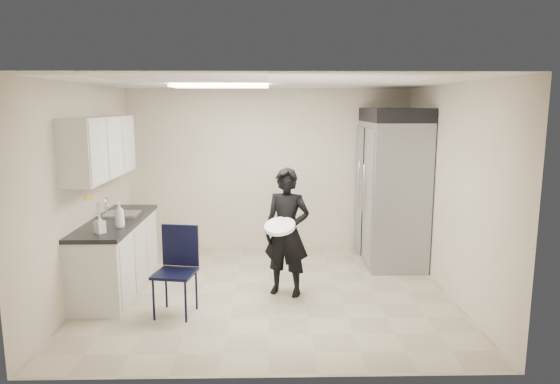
{
  "coord_description": "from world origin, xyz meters",
  "views": [
    {
      "loc": [
        0.01,
        -6.0,
        2.33
      ],
      "look_at": [
        0.14,
        0.2,
        1.26
      ],
      "focal_mm": 32.0,
      "sensor_mm": 36.0,
      "label": 1
    }
  ],
  "objects_px": {
    "lower_counter": "(117,256)",
    "commercial_fridge": "(392,193)",
    "man_tuxedo": "(287,232)",
    "folding_chair": "(175,274)"
  },
  "relations": [
    {
      "from": "commercial_fridge",
      "to": "folding_chair",
      "type": "distance_m",
      "value": 3.51
    },
    {
      "from": "lower_counter",
      "to": "commercial_fridge",
      "type": "bearing_deg",
      "value": 15.88
    },
    {
      "from": "folding_chair",
      "to": "man_tuxedo",
      "type": "relative_size",
      "value": 0.61
    },
    {
      "from": "lower_counter",
      "to": "commercial_fridge",
      "type": "height_order",
      "value": "commercial_fridge"
    },
    {
      "from": "man_tuxedo",
      "to": "lower_counter",
      "type": "bearing_deg",
      "value": -165.09
    },
    {
      "from": "lower_counter",
      "to": "folding_chair",
      "type": "distance_m",
      "value": 1.24
    },
    {
      "from": "commercial_fridge",
      "to": "man_tuxedo",
      "type": "xyz_separation_m",
      "value": [
        -1.61,
        -1.31,
        -0.26
      ]
    },
    {
      "from": "folding_chair",
      "to": "lower_counter",
      "type": "bearing_deg",
      "value": 146.9
    },
    {
      "from": "folding_chair",
      "to": "man_tuxedo",
      "type": "height_order",
      "value": "man_tuxedo"
    },
    {
      "from": "lower_counter",
      "to": "man_tuxedo",
      "type": "relative_size",
      "value": 1.2
    }
  ]
}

